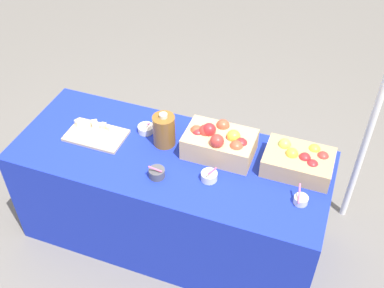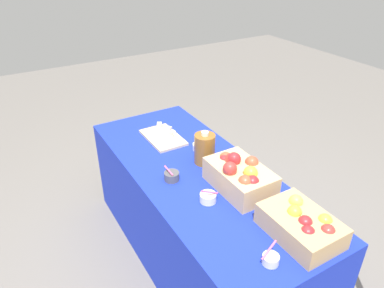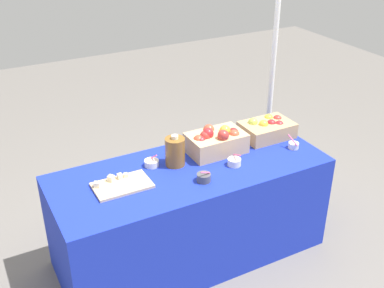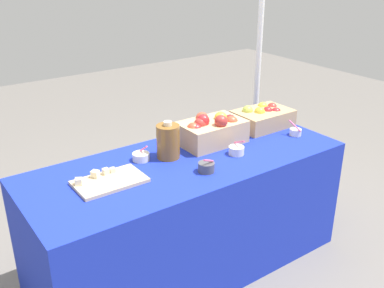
{
  "view_description": "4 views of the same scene",
  "coord_description": "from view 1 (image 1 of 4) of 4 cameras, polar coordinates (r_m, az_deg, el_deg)",
  "views": [
    {
      "loc": [
        0.83,
        -1.87,
        2.66
      ],
      "look_at": [
        0.12,
        0.05,
        0.82
      ],
      "focal_mm": 44.25,
      "sensor_mm": 36.0,
      "label": 1
    },
    {
      "loc": [
        1.61,
        -0.99,
        2.02
      ],
      "look_at": [
        -0.07,
        -0.0,
        0.9
      ],
      "focal_mm": 33.83,
      "sensor_mm": 36.0,
      "label": 2
    },
    {
      "loc": [
        -1.3,
        -2.47,
        2.41
      ],
      "look_at": [
        0.02,
        0.01,
        0.92
      ],
      "focal_mm": 44.77,
      "sensor_mm": 36.0,
      "label": 3
    },
    {
      "loc": [
        -1.33,
        -1.92,
        1.85
      ],
      "look_at": [
        0.05,
        0.03,
        0.82
      ],
      "focal_mm": 41.73,
      "sensor_mm": 36.0,
      "label": 4
    }
  ],
  "objects": [
    {
      "name": "ground_plane",
      "position": [
        3.35,
        -2.32,
        -10.59
      ],
      "size": [
        10.0,
        10.0,
        0.0
      ],
      "primitive_type": "plane",
      "color": "slate"
    },
    {
      "name": "table",
      "position": [
        3.07,
        -2.5,
        -6.39
      ],
      "size": [
        1.9,
        0.76,
        0.74
      ],
      "primitive_type": "cube",
      "color": "#192DB7",
      "rests_on": "ground_plane"
    },
    {
      "name": "apple_crate_left",
      "position": [
        2.74,
        12.79,
        -2.03
      ],
      "size": [
        0.38,
        0.26,
        0.16
      ],
      "color": "tan",
      "rests_on": "table"
    },
    {
      "name": "apple_crate_middle",
      "position": [
        2.76,
        3.32,
        0.22
      ],
      "size": [
        0.41,
        0.26,
        0.21
      ],
      "color": "tan",
      "rests_on": "table"
    },
    {
      "name": "cutting_board_front",
      "position": [
        2.98,
        -11.55,
        1.11
      ],
      "size": [
        0.36,
        0.22,
        0.05
      ],
      "color": "#D1B284",
      "rests_on": "table"
    },
    {
      "name": "sample_bowl_near",
      "position": [
        2.96,
        -5.58,
        1.84
      ],
      "size": [
        0.1,
        0.1,
        0.09
      ],
      "color": "silver",
      "rests_on": "table"
    },
    {
      "name": "sample_bowl_mid",
      "position": [
        2.64,
        2.08,
        -3.89
      ],
      "size": [
        0.09,
        0.1,
        0.1
      ],
      "color": "silver",
      "rests_on": "table"
    },
    {
      "name": "sample_bowl_far",
      "position": [
        2.59,
        12.98,
        -6.56
      ],
      "size": [
        0.08,
        0.1,
        0.1
      ],
      "color": "silver",
      "rests_on": "table"
    },
    {
      "name": "sample_bowl_extra",
      "position": [
        2.67,
        -4.3,
        -3.48
      ],
      "size": [
        0.09,
        0.09,
        0.09
      ],
      "color": "#4C4C51",
      "rests_on": "table"
    },
    {
      "name": "cider_jug",
      "position": [
        2.82,
        -3.39,
        1.68
      ],
      "size": [
        0.14,
        0.14,
        0.22
      ],
      "color": "brown",
      "rests_on": "table"
    },
    {
      "name": "tent_pole",
      "position": [
        2.99,
        21.53,
        4.53
      ],
      "size": [
        0.04,
        0.04,
        1.97
      ],
      "primitive_type": "cylinder",
      "color": "white",
      "rests_on": "ground_plane"
    }
  ]
}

